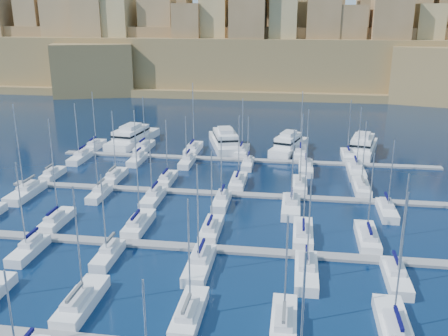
% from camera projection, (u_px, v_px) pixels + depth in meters
% --- Properties ---
extents(ground, '(600.00, 600.00, 0.00)m').
position_uv_depth(ground, '(224.00, 216.00, 80.97)').
color(ground, '#021132').
rests_on(ground, ground).
extents(pontoon_mid_near, '(84.00, 2.00, 0.40)m').
position_uv_depth(pontoon_mid_near, '(211.00, 249.00, 69.59)').
color(pontoon_mid_near, slate).
rests_on(pontoon_mid_near, ground).
extents(pontoon_mid_far, '(84.00, 2.00, 0.40)m').
position_uv_depth(pontoon_mid_far, '(232.00, 194.00, 90.34)').
color(pontoon_mid_far, slate).
rests_on(pontoon_mid_far, ground).
extents(pontoon_far, '(84.00, 2.00, 0.40)m').
position_uv_depth(pontoon_far, '(245.00, 160.00, 111.10)').
color(pontoon_far, slate).
rests_on(pontoon_far, ground).
extents(sailboat_2, '(2.98, 9.92, 14.59)m').
position_uv_depth(sailboat_2, '(81.00, 302.00, 55.84)').
color(sailboat_2, white).
rests_on(sailboat_2, ground).
extents(sailboat_3, '(2.74, 9.12, 14.03)m').
position_uv_depth(sailboat_3, '(189.00, 313.00, 53.73)').
color(sailboat_3, white).
rests_on(sailboat_3, ground).
extents(sailboat_4, '(2.67, 8.91, 12.84)m').
position_uv_depth(sailboat_4, '(284.00, 322.00, 52.22)').
color(sailboat_4, white).
rests_on(sailboat_4, ground).
extents(sailboat_5, '(3.10, 10.32, 15.69)m').
position_uv_depth(sailboat_5, '(394.00, 327.00, 51.29)').
color(sailboat_5, white).
rests_on(sailboat_5, ground).
extents(sailboat_13, '(2.52, 8.39, 11.58)m').
position_uv_depth(sailboat_13, '(57.00, 220.00, 77.76)').
color(sailboat_13, white).
rests_on(sailboat_13, ground).
extents(sailboat_14, '(2.80, 9.34, 15.09)m').
position_uv_depth(sailboat_14, '(139.00, 224.00, 76.36)').
color(sailboat_14, white).
rests_on(sailboat_14, ground).
extents(sailboat_15, '(2.61, 8.71, 12.98)m').
position_uv_depth(sailboat_15, '(211.00, 229.00, 74.49)').
color(sailboat_15, white).
rests_on(sailboat_15, ground).
extents(sailboat_16, '(2.85, 9.51, 14.28)m').
position_uv_depth(sailboat_16, '(303.00, 234.00, 72.97)').
color(sailboat_16, white).
rests_on(sailboat_16, ground).
extents(sailboat_17, '(2.89, 9.62, 13.53)m').
position_uv_depth(sailboat_17, '(367.00, 237.00, 71.74)').
color(sailboat_17, white).
rests_on(sailboat_17, ground).
extents(sailboat_19, '(2.45, 8.17, 13.63)m').
position_uv_depth(sailboat_19, '(29.00, 250.00, 68.13)').
color(sailboat_19, white).
rests_on(sailboat_19, ground).
extents(sailboat_20, '(2.32, 7.73, 12.48)m').
position_uv_depth(sailboat_20, '(108.00, 254.00, 66.77)').
color(sailboat_20, white).
rests_on(sailboat_20, ground).
extents(sailboat_21, '(2.90, 9.67, 14.69)m').
position_uv_depth(sailboat_21, '(200.00, 264.00, 64.09)').
color(sailboat_21, white).
rests_on(sailboat_21, ground).
extents(sailboat_22, '(2.85, 9.49, 14.15)m').
position_uv_depth(sailboat_22, '(306.00, 272.00, 62.28)').
color(sailboat_22, white).
rests_on(sailboat_22, ground).
extents(sailboat_23, '(2.63, 8.76, 14.53)m').
position_uv_depth(sailboat_23, '(396.00, 277.00, 61.10)').
color(sailboat_23, white).
rests_on(sailboat_23, ground).
extents(sailboat_24, '(2.26, 7.53, 12.16)m').
position_uv_depth(sailboat_24, '(53.00, 174.00, 99.72)').
color(sailboat_24, white).
rests_on(sailboat_24, ground).
extents(sailboat_25, '(2.54, 8.48, 14.03)m').
position_uv_depth(sailboat_25, '(115.00, 176.00, 98.36)').
color(sailboat_25, white).
rests_on(sailboat_25, ground).
extents(sailboat_26, '(2.44, 8.14, 12.62)m').
position_uv_depth(sailboat_26, '(167.00, 179.00, 96.73)').
color(sailboat_26, white).
rests_on(sailboat_26, ground).
extents(sailboat_27, '(2.71, 9.04, 13.81)m').
position_uv_depth(sailboat_27, '(238.00, 182.00, 95.21)').
color(sailboat_27, white).
rests_on(sailboat_27, ground).
extents(sailboat_28, '(2.63, 8.77, 14.46)m').
position_uv_depth(sailboat_28, '(300.00, 185.00, 93.46)').
color(sailboat_28, white).
rests_on(sailboat_28, ground).
extents(sailboat_29, '(2.79, 9.31, 13.39)m').
position_uv_depth(sailboat_29, '(361.00, 187.00, 92.13)').
color(sailboat_29, white).
rests_on(sailboat_29, ground).
extents(sailboat_30, '(3.09, 10.29, 17.20)m').
position_uv_depth(sailboat_30, '(26.00, 192.00, 89.59)').
color(sailboat_30, white).
rests_on(sailboat_30, ground).
extents(sailboat_31, '(2.27, 7.56, 11.71)m').
position_uv_depth(sailboat_31, '(99.00, 194.00, 89.02)').
color(sailboat_31, white).
rests_on(sailboat_31, ground).
extents(sailboat_32, '(2.64, 8.80, 13.47)m').
position_uv_depth(sailboat_32, '(153.00, 198.00, 87.03)').
color(sailboat_32, white).
rests_on(sailboat_32, ground).
extents(sailboat_33, '(2.45, 8.17, 12.46)m').
position_uv_depth(sailboat_33, '(222.00, 201.00, 85.64)').
color(sailboat_33, white).
rests_on(sailboat_33, ground).
extents(sailboat_34, '(3.00, 9.99, 14.38)m').
position_uv_depth(sailboat_34, '(291.00, 206.00, 83.13)').
color(sailboat_34, white).
rests_on(sailboat_34, ground).
extents(sailboat_35, '(2.57, 8.58, 13.03)m').
position_uv_depth(sailboat_35, '(387.00, 210.00, 81.62)').
color(sailboat_35, white).
rests_on(sailboat_35, ground).
extents(sailboat_36, '(2.55, 8.51, 13.97)m').
position_uv_depth(sailboat_36, '(95.00, 145.00, 120.97)').
color(sailboat_36, white).
rests_on(sailboat_36, ground).
extents(sailboat_37, '(2.82, 9.41, 13.06)m').
position_uv_depth(sailboat_37, '(144.00, 147.00, 119.68)').
color(sailboat_37, white).
rests_on(sailboat_37, ground).
extents(sailboat_38, '(2.91, 9.69, 16.48)m').
position_uv_depth(sailboat_38, '(193.00, 148.00, 118.13)').
color(sailboat_38, white).
rests_on(sailboat_38, ground).
extents(sailboat_39, '(2.74, 9.12, 13.23)m').
position_uv_depth(sailboat_39, '(242.00, 151.00, 116.25)').
color(sailboat_39, white).
rests_on(sailboat_39, ground).
extents(sailboat_40, '(3.20, 10.67, 15.10)m').
position_uv_depth(sailboat_40, '(300.00, 152.00, 115.09)').
color(sailboat_40, white).
rests_on(sailboat_40, ground).
extents(sailboat_41, '(2.60, 8.65, 13.60)m').
position_uv_depth(sailboat_41, '(347.00, 155.00, 112.68)').
color(sailboat_41, white).
rests_on(sailboat_41, ground).
extents(sailboat_42, '(2.65, 8.84, 13.33)m').
position_uv_depth(sailboat_42, '(80.00, 157.00, 111.00)').
color(sailboat_42, white).
rests_on(sailboat_42, ground).
extents(sailboat_43, '(2.44, 8.12, 12.14)m').
position_uv_depth(sailboat_43, '(137.00, 160.00, 109.51)').
color(sailboat_43, white).
rests_on(sailboat_43, ground).
extents(sailboat_44, '(2.41, 8.04, 11.14)m').
position_uv_depth(sailboat_44, '(187.00, 162.00, 107.99)').
color(sailboat_44, white).
rests_on(sailboat_44, ground).
extents(sailboat_45, '(2.21, 7.37, 11.43)m').
position_uv_depth(sailboat_45, '(248.00, 164.00, 106.46)').
color(sailboat_45, white).
rests_on(sailboat_45, ground).
extents(sailboat_46, '(2.88, 9.59, 13.52)m').
position_uv_depth(sailboat_46, '(306.00, 168.00, 103.71)').
color(sailboat_46, white).
rests_on(sailboat_46, ground).
extents(sailboat_47, '(3.19, 10.63, 14.26)m').
position_uv_depth(sailboat_47, '(356.00, 171.00, 101.81)').
color(sailboat_47, white).
rests_on(sailboat_47, ground).
extents(motor_yacht_a, '(8.65, 20.44, 5.25)m').
position_uv_depth(motor_yacht_a, '(132.00, 137.00, 125.17)').
color(motor_yacht_a, white).
rests_on(motor_yacht_a, ground).
extents(motor_yacht_b, '(10.77, 19.70, 5.25)m').
position_uv_depth(motor_yacht_b, '(225.00, 141.00, 121.46)').
color(motor_yacht_b, white).
rests_on(motor_yacht_b, ground).
extents(motor_yacht_c, '(9.27, 16.52, 5.25)m').
position_uv_depth(motor_yacht_c, '(289.00, 145.00, 117.92)').
color(motor_yacht_c, white).
rests_on(motor_yacht_c, ground).
extents(motor_yacht_d, '(9.03, 18.23, 5.25)m').
position_uv_depth(motor_yacht_d, '(362.00, 146.00, 116.29)').
color(motor_yacht_d, white).
rests_on(motor_yacht_d, ground).
extents(fortified_city, '(460.00, 108.95, 59.52)m').
position_uv_depth(fortified_city, '(274.00, 51.00, 223.06)').
color(fortified_city, brown).
rests_on(fortified_city, ground).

